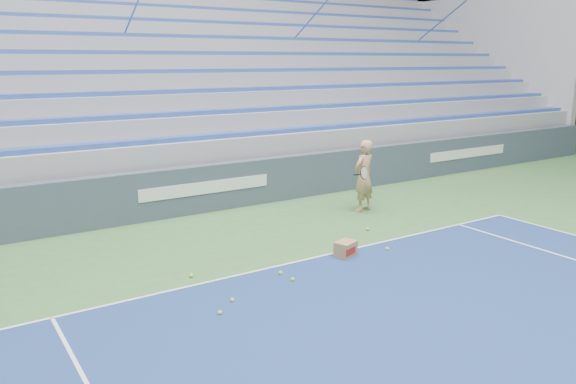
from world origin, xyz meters
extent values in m
cube|color=white|center=(0.00, 11.88, 0.01)|extent=(10.97, 0.05, 0.00)
cube|color=#394657|center=(0.00, 15.88, 0.55)|extent=(30.00, 0.30, 1.10)
cube|color=white|center=(0.00, 15.72, 0.60)|extent=(3.20, 0.02, 0.28)
cube|color=white|center=(9.00, 15.72, 0.60)|extent=(3.40, 0.02, 0.28)
cube|color=#96989E|center=(0.00, 20.43, 0.55)|extent=(30.00, 8.50, 1.10)
cube|color=#96989E|center=(0.00, 20.43, 1.35)|extent=(30.00, 8.50, 0.50)
cube|color=#2D4AA4|center=(0.00, 16.56, 1.66)|extent=(29.60, 0.42, 0.11)
cube|color=#96989E|center=(0.00, 20.86, 1.85)|extent=(30.00, 7.65, 0.50)
cube|color=#2D4AA4|center=(0.00, 17.41, 2.16)|extent=(29.60, 0.42, 0.11)
cube|color=#96989E|center=(0.00, 21.28, 2.35)|extent=(30.00, 6.80, 0.50)
cube|color=#2D4AA4|center=(0.00, 18.26, 2.66)|extent=(29.60, 0.42, 0.11)
cube|color=#96989E|center=(0.00, 21.71, 2.85)|extent=(30.00, 5.95, 0.50)
cube|color=#2D4AA4|center=(0.00, 19.11, 3.16)|extent=(29.60, 0.42, 0.11)
cube|color=#96989E|center=(0.00, 22.13, 3.35)|extent=(30.00, 5.10, 0.50)
cube|color=#2D4AA4|center=(0.00, 19.96, 3.66)|extent=(29.60, 0.42, 0.11)
cube|color=#96989E|center=(0.00, 22.56, 3.85)|extent=(30.00, 4.25, 0.50)
cube|color=#2D4AA4|center=(0.00, 20.81, 4.15)|extent=(29.60, 0.42, 0.11)
cube|color=#96989E|center=(0.00, 22.98, 4.35)|extent=(30.00, 3.40, 0.50)
cube|color=#2D4AA4|center=(0.00, 21.66, 4.65)|extent=(29.60, 0.42, 0.11)
cube|color=#96989E|center=(0.00, 23.41, 4.85)|extent=(30.00, 2.55, 0.50)
cube|color=#2D4AA4|center=(0.00, 22.51, 5.15)|extent=(29.60, 0.42, 0.11)
cube|color=#96989E|center=(0.00, 23.84, 5.35)|extent=(30.00, 1.70, 0.50)
cube|color=#96989E|center=(15.15, 20.43, 3.05)|extent=(0.30, 8.80, 6.10)
cube|color=#96989E|center=(0.00, 24.98, 3.65)|extent=(31.00, 0.40, 7.30)
cylinder|color=#3465B7|center=(0.00, 20.43, 4.60)|extent=(0.05, 8.53, 5.04)
cylinder|color=#3465B7|center=(6.00, 20.43, 4.60)|extent=(0.05, 8.53, 5.04)
cylinder|color=#3465B7|center=(12.00, 20.43, 4.60)|extent=(0.05, 8.53, 5.04)
imported|color=tan|center=(3.14, 13.91, 0.84)|extent=(0.69, 0.53, 1.67)
cylinder|color=black|center=(2.79, 13.66, 0.95)|extent=(0.12, 0.27, 0.08)
cylinder|color=beige|center=(2.69, 13.38, 1.05)|extent=(0.29, 0.16, 0.28)
torus|color=black|center=(2.69, 13.38, 1.05)|extent=(0.31, 0.18, 0.30)
cube|color=#9F794D|center=(0.83, 11.65, 0.14)|extent=(0.45, 0.40, 0.29)
cube|color=#B21E19|center=(0.83, 11.50, 0.14)|extent=(0.29, 0.12, 0.13)
sphere|color=#B9F131|center=(1.69, 11.49, 0.03)|extent=(0.07, 0.07, 0.07)
sphere|color=#B9F131|center=(-0.63, 11.54, 0.03)|extent=(0.07, 0.07, 0.07)
sphere|color=#B9F131|center=(-1.91, 12.24, 0.03)|extent=(0.07, 0.07, 0.07)
sphere|color=#B9F131|center=(2.21, 12.65, 0.03)|extent=(0.07, 0.07, 0.07)
sphere|color=#B9F131|center=(-1.79, 11.02, 0.03)|extent=(0.07, 0.07, 0.07)
sphere|color=#B9F131|center=(-0.61, 11.19, 0.03)|extent=(0.07, 0.07, 0.07)
sphere|color=#B9F131|center=(-2.13, 10.73, 0.03)|extent=(0.07, 0.07, 0.07)
camera|label=1|loc=(-5.25, 4.18, 3.46)|focal=35.00mm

